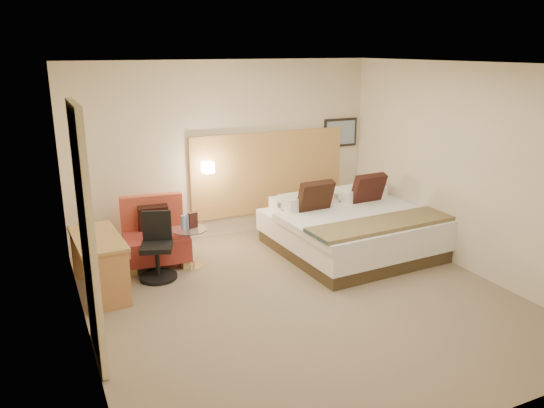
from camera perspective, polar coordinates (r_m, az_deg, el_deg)
name	(u,v)px	position (r m, az deg, el deg)	size (l,w,h in m)	color
floor	(302,299)	(6.42, 3.27, -10.16)	(4.80, 5.00, 0.02)	#7F6D55
ceiling	(306,63)	(5.74, 3.73, 14.90)	(4.80, 5.00, 0.02)	white
wall_back	(226,151)	(8.17, -4.94, 5.74)	(4.80, 0.02, 2.70)	beige
wall_front	(473,271)	(4.03, 20.82, -6.76)	(4.80, 0.02, 2.70)	beige
wall_left	(77,217)	(5.27, -20.25, -1.28)	(0.02, 5.00, 2.70)	beige
wall_right	(467,169)	(7.37, 20.25, 3.59)	(0.02, 5.00, 2.70)	beige
headboard_panel	(269,172)	(8.48, -0.33, 3.43)	(2.60, 0.04, 1.30)	tan
art_frame	(340,133)	(9.01, 7.36, 7.63)	(0.62, 0.03, 0.47)	black
art_canvas	(341,133)	(8.99, 7.43, 7.62)	(0.54, 0.01, 0.39)	#778FA4
lamp_arm	(207,167)	(8.02, -7.03, 4.01)	(0.02, 0.02, 0.12)	white
lamp_shade	(208,167)	(7.96, -6.90, 3.93)	(0.15, 0.15, 0.15)	#FFEDC6
curtain	(87,237)	(5.08, -19.27, -3.39)	(0.06, 0.90, 2.42)	beige
bottle_a	(183,222)	(7.11, -9.54, -1.97)	(0.06, 0.06, 0.20)	#90A7DF
bottle_b	(188,221)	(7.15, -9.04, -1.85)	(0.06, 0.06, 0.20)	#95CBE7
menu_folder	(193,220)	(7.15, -8.52, -1.74)	(0.13, 0.05, 0.22)	#3C1A18
bed	(352,228)	(7.79, 8.64, -2.61)	(2.24, 2.19, 1.05)	#403320
lounge_chair	(155,237)	(7.47, -12.45, -3.52)	(0.92, 0.83, 0.90)	#A48B4D
side_table	(190,246)	(7.23, -8.85, -4.46)	(0.60, 0.60, 0.54)	silver
desk	(100,248)	(6.66, -18.03, -4.57)	(0.59, 1.17, 0.72)	#A67D41
desk_chair	(157,252)	(6.97, -12.23, -5.05)	(0.61, 0.61, 0.85)	black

